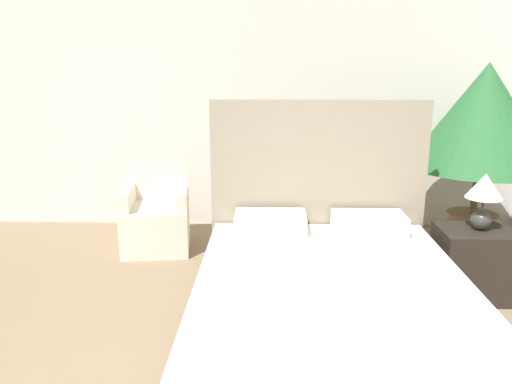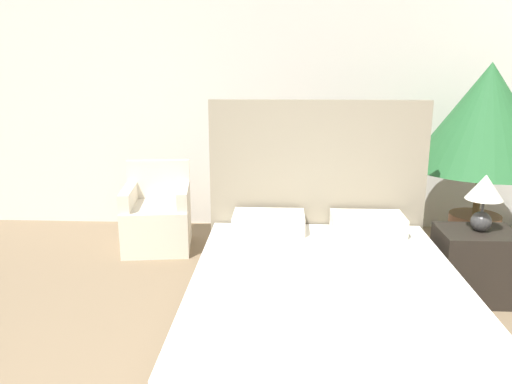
% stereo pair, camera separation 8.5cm
% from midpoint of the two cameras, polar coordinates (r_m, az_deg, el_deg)
% --- Properties ---
extents(wall_back, '(10.00, 0.06, 2.90)m').
position_cam_midpoint_polar(wall_back, '(5.35, -0.03, 11.38)').
color(wall_back, silver).
rests_on(wall_back, ground_plane).
extents(bed, '(1.69, 2.16, 1.48)m').
position_cam_midpoint_polar(bed, '(3.22, 8.65, -12.37)').
color(bed, '#4C4238').
rests_on(bed, ground_plane).
extents(armchair_near_window_left, '(0.70, 0.71, 0.81)m').
position_cam_midpoint_polar(armchair_near_window_left, '(4.90, -10.71, -3.20)').
color(armchair_near_window_left, beige).
rests_on(armchair_near_window_left, ground_plane).
extents(armchair_near_window_right, '(0.66, 0.68, 0.81)m').
position_cam_midpoint_polar(armchair_near_window_right, '(4.77, 0.40, -3.43)').
color(armchair_near_window_right, beige).
rests_on(armchair_near_window_right, ground_plane).
extents(potted_palm, '(1.28, 1.28, 1.75)m').
position_cam_midpoint_polar(potted_palm, '(4.93, 25.24, 7.17)').
color(potted_palm, brown).
rests_on(potted_palm, ground_plane).
extents(nightstand, '(0.56, 0.44, 0.54)m').
position_cam_midpoint_polar(nightstand, '(4.16, 24.25, -7.59)').
color(nightstand, black).
rests_on(nightstand, ground_plane).
extents(table_lamp, '(0.26, 0.26, 0.43)m').
position_cam_midpoint_polar(table_lamp, '(4.00, 25.20, -0.22)').
color(table_lamp, '#333333').
rests_on(table_lamp, nightstand).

